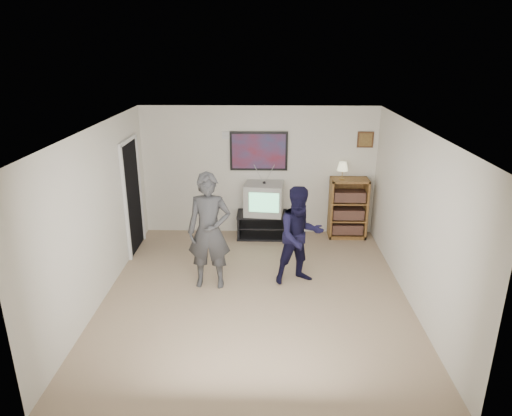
{
  "coord_description": "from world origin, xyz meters",
  "views": [
    {
      "loc": [
        0.15,
        -6.04,
        3.54
      ],
      "look_at": [
        -0.01,
        0.66,
        1.15
      ],
      "focal_mm": 32.0,
      "sensor_mm": 36.0,
      "label": 1
    }
  ],
  "objects_px": {
    "person_short": "(300,236)",
    "person_tall": "(209,231)",
    "crt_television": "(264,198)",
    "bookshelf": "(348,208)",
    "media_stand": "(262,225)"
  },
  "relations": [
    {
      "from": "bookshelf",
      "to": "media_stand",
      "type": "bearing_deg",
      "value": -178.27
    },
    {
      "from": "bookshelf",
      "to": "person_tall",
      "type": "bearing_deg",
      "value": -140.7
    },
    {
      "from": "bookshelf",
      "to": "person_short",
      "type": "distance_m",
      "value": 2.14
    },
    {
      "from": "person_tall",
      "to": "person_short",
      "type": "xyz_separation_m",
      "value": [
        1.38,
        0.15,
        -0.12
      ]
    },
    {
      "from": "media_stand",
      "to": "bookshelf",
      "type": "distance_m",
      "value": 1.69
    },
    {
      "from": "person_tall",
      "to": "media_stand",
      "type": "bearing_deg",
      "value": 69.47
    },
    {
      "from": "media_stand",
      "to": "crt_television",
      "type": "xyz_separation_m",
      "value": [
        0.03,
        0.0,
        0.54
      ]
    },
    {
      "from": "crt_television",
      "to": "person_short",
      "type": "xyz_separation_m",
      "value": [
        0.57,
        -1.8,
        -0.0
      ]
    },
    {
      "from": "person_tall",
      "to": "crt_television",
      "type": "bearing_deg",
      "value": 68.66
    },
    {
      "from": "crt_television",
      "to": "person_tall",
      "type": "height_order",
      "value": "person_tall"
    },
    {
      "from": "person_tall",
      "to": "bookshelf",
      "type": "bearing_deg",
      "value": 40.67
    },
    {
      "from": "crt_television",
      "to": "bookshelf",
      "type": "bearing_deg",
      "value": 7.98
    },
    {
      "from": "crt_television",
      "to": "person_short",
      "type": "height_order",
      "value": "person_short"
    },
    {
      "from": "person_short",
      "to": "person_tall",
      "type": "bearing_deg",
      "value": 167.77
    },
    {
      "from": "media_stand",
      "to": "person_short",
      "type": "relative_size",
      "value": 0.62
    }
  ]
}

